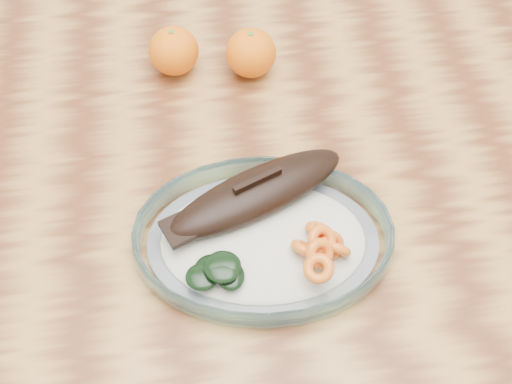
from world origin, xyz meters
TOP-DOWN VIEW (x-y plane):
  - ground at (0.00, 0.00)m, footprint 3.00×3.00m
  - dining_table at (0.00, 0.00)m, footprint 1.20×0.80m
  - plated_meal at (-0.00, -0.15)m, footprint 0.57×0.57m
  - orange_left at (-0.08, 0.15)m, footprint 0.07×0.07m
  - orange_right at (0.02, 0.13)m, footprint 0.07×0.07m

SIDE VIEW (x-z plane):
  - ground at x=0.00m, z-range 0.00..0.00m
  - dining_table at x=0.00m, z-range 0.28..1.03m
  - plated_meal at x=0.00m, z-range 0.73..0.81m
  - orange_left at x=-0.08m, z-range 0.75..0.82m
  - orange_right at x=0.02m, z-range 0.75..0.82m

